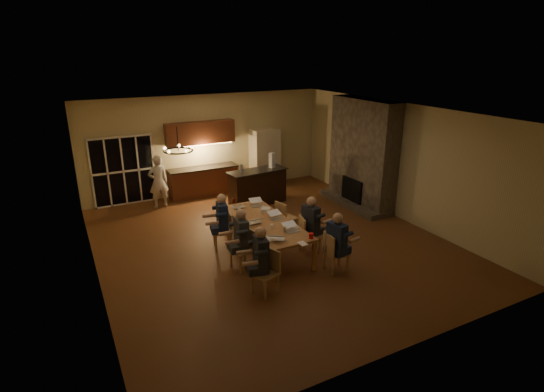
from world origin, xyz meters
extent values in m
plane|color=brown|center=(0.00, 0.00, 0.00)|extent=(9.00, 9.00, 0.00)
cube|color=beige|center=(0.00, 4.52, 1.60)|extent=(8.00, 0.04, 3.20)
cube|color=beige|center=(-4.02, 0.00, 1.60)|extent=(0.04, 9.00, 3.20)
cube|color=beige|center=(4.02, 0.00, 1.60)|extent=(0.04, 9.00, 3.20)
cube|color=white|center=(0.00, 0.00, 3.22)|extent=(8.00, 9.00, 0.04)
cube|color=black|center=(-2.70, 4.47, 1.05)|extent=(1.86, 0.08, 2.10)
cube|color=#63594E|center=(3.70, 1.20, 1.60)|extent=(0.58, 2.50, 3.20)
cube|color=beige|center=(1.90, 4.15, 1.00)|extent=(0.90, 0.68, 2.00)
cube|color=#C2814D|center=(-0.29, -0.33, 0.38)|extent=(1.10, 2.82, 0.75)
cube|color=black|center=(0.90, 2.65, 0.54)|extent=(1.89, 0.86, 1.08)
imported|color=silver|center=(-1.84, 3.74, 0.80)|extent=(0.61, 0.43, 1.61)
torus|color=black|center=(-2.34, -0.81, 2.75)|extent=(0.56, 0.56, 0.03)
cylinder|color=white|center=(-0.36, -0.77, 0.80)|extent=(0.07, 0.07, 0.10)
cylinder|color=white|center=(-0.14, 0.15, 0.80)|extent=(0.08, 0.08, 0.10)
cylinder|color=white|center=(-0.62, 0.45, 0.80)|extent=(0.08, 0.08, 0.10)
cylinder|color=red|center=(0.15, -1.62, 0.81)|extent=(0.10, 0.10, 0.12)
cylinder|color=red|center=(-0.69, 0.02, 0.81)|extent=(0.08, 0.08, 0.12)
cylinder|color=#B2B2B7|center=(-0.19, -1.08, 0.81)|extent=(0.06, 0.06, 0.12)
cylinder|color=#3F0F0C|center=(-0.49, 1.13, 0.81)|extent=(0.07, 0.07, 0.12)
cylinder|color=white|center=(0.10, -0.95, 0.76)|extent=(0.22, 0.22, 0.02)
cylinder|color=white|center=(-0.65, -1.26, 0.76)|extent=(0.28, 0.28, 0.02)
cylinder|color=white|center=(0.07, 0.39, 0.76)|extent=(0.24, 0.24, 0.02)
cube|color=white|center=(-0.15, -1.77, 0.76)|extent=(0.16, 0.22, 0.01)
cylinder|color=#99999E|center=(0.39, 2.66, 1.20)|extent=(0.09, 0.09, 0.24)
cube|color=silver|center=(1.44, 2.71, 1.31)|extent=(0.19, 0.19, 0.46)
camera|label=1|loc=(-4.33, -8.52, 4.57)|focal=28.00mm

